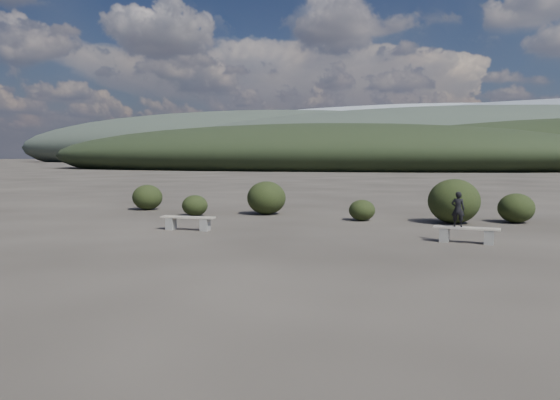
% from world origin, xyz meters
% --- Properties ---
extents(ground, '(1200.00, 1200.00, 0.00)m').
position_xyz_m(ground, '(0.00, 0.00, 0.00)').
color(ground, '#2C2722').
rests_on(ground, ground).
extents(bench_left, '(1.79, 0.49, 0.44)m').
position_xyz_m(bench_left, '(-3.89, 4.11, 0.27)').
color(bench_left, slate).
rests_on(bench_left, ground).
extents(bench_right, '(1.76, 0.52, 0.43)m').
position_xyz_m(bench_right, '(4.57, 4.14, 0.26)').
color(bench_right, slate).
rests_on(bench_right, ground).
extents(seated_person, '(0.38, 0.27, 0.97)m').
position_xyz_m(seated_person, '(4.34, 4.16, 0.92)').
color(seated_person, black).
rests_on(seated_person, bench_right).
extents(shrub_a, '(1.02, 1.02, 0.84)m').
position_xyz_m(shrub_a, '(-5.64, 8.02, 0.42)').
color(shrub_a, black).
rests_on(shrub_a, ground).
extents(shrub_b, '(1.59, 1.59, 1.36)m').
position_xyz_m(shrub_b, '(-3.14, 9.48, 0.68)').
color(shrub_b, black).
rests_on(shrub_b, ground).
extents(shrub_c, '(0.97, 0.97, 0.77)m').
position_xyz_m(shrub_c, '(0.97, 8.51, 0.39)').
color(shrub_c, black).
rests_on(shrub_c, ground).
extents(shrub_d, '(1.80, 1.80, 1.58)m').
position_xyz_m(shrub_d, '(4.19, 8.69, 0.79)').
color(shrub_d, black).
rests_on(shrub_d, ground).
extents(shrub_e, '(1.27, 1.27, 1.06)m').
position_xyz_m(shrub_e, '(6.31, 9.55, 0.53)').
color(shrub_e, black).
rests_on(shrub_e, ground).
extents(shrub_f, '(1.32, 1.32, 1.12)m').
position_xyz_m(shrub_f, '(-8.84, 9.67, 0.56)').
color(shrub_f, black).
rests_on(shrub_f, ground).
extents(mountain_ridges, '(500.00, 400.00, 56.00)m').
position_xyz_m(mountain_ridges, '(-7.48, 339.06, 10.84)').
color(mountain_ridges, black).
rests_on(mountain_ridges, ground).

